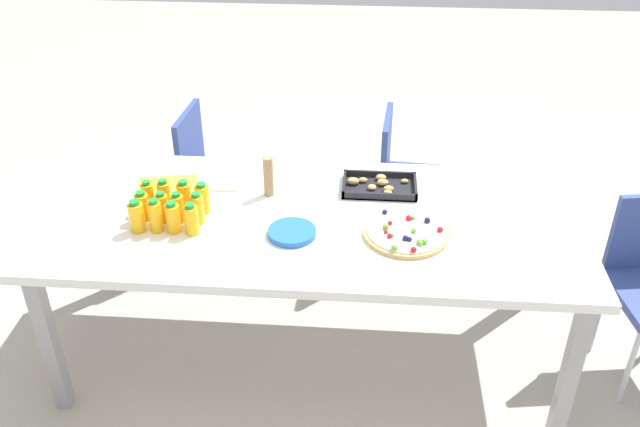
{
  "coord_description": "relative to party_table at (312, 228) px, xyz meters",
  "views": [
    {
      "loc": [
        0.22,
        -2.39,
        2.26
      ],
      "look_at": [
        0.03,
        -0.01,
        0.77
      ],
      "focal_mm": 38.28,
      "sensor_mm": 36.0,
      "label": 1
    }
  ],
  "objects": [
    {
      "name": "juice_bottle_0",
      "position": [
        -0.69,
        -0.16,
        0.12
      ],
      "size": [
        0.06,
        0.06,
        0.14
      ],
      "color": "#FAAD14",
      "rests_on": "party_table"
    },
    {
      "name": "juice_bottle_3",
      "position": [
        -0.46,
        -0.16,
        0.12
      ],
      "size": [
        0.06,
        0.06,
        0.14
      ],
      "color": "#F9AE14",
      "rests_on": "party_table"
    },
    {
      "name": "juice_bottle_4",
      "position": [
        -0.69,
        -0.08,
        0.12
      ],
      "size": [
        0.06,
        0.06,
        0.13
      ],
      "color": "#FAAC14",
      "rests_on": "party_table"
    },
    {
      "name": "chair_far_left",
      "position": [
        -0.61,
        0.82,
        -0.19
      ],
      "size": [
        0.43,
        0.43,
        0.83
      ],
      "rotation": [
        0.0,
        0.0,
        -1.64
      ],
      "color": "#33478C",
      "rests_on": "ground_plane"
    },
    {
      "name": "juice_bottle_11",
      "position": [
        -0.46,
        -0.0,
        0.12
      ],
      "size": [
        0.06,
        0.06,
        0.14
      ],
      "color": "#FAAD14",
      "rests_on": "party_table"
    },
    {
      "name": "juice_bottle_1",
      "position": [
        -0.61,
        -0.16,
        0.13
      ],
      "size": [
        0.05,
        0.05,
        0.14
      ],
      "color": "#F9AC14",
      "rests_on": "party_table"
    },
    {
      "name": "chair_far_right",
      "position": [
        0.43,
        0.85,
        -0.19
      ],
      "size": [
        0.43,
        0.43,
        0.83
      ],
      "rotation": [
        0.0,
        0.0,
        -1.65
      ],
      "color": "#33478C",
      "rests_on": "ground_plane"
    },
    {
      "name": "juice_bottle_6",
      "position": [
        -0.54,
        -0.08,
        0.12
      ],
      "size": [
        0.05,
        0.05,
        0.14
      ],
      "color": "#F9AD14",
      "rests_on": "party_table"
    },
    {
      "name": "snack_tray",
      "position": [
        0.28,
        0.25,
        0.07
      ],
      "size": [
        0.33,
        0.21,
        0.04
      ],
      "color": "black",
      "rests_on": "party_table"
    },
    {
      "name": "cardboard_tube",
      "position": [
        -0.2,
        0.16,
        0.15
      ],
      "size": [
        0.04,
        0.04,
        0.18
      ],
      "primitive_type": "cylinder",
      "color": "#9E7A56",
      "rests_on": "party_table"
    },
    {
      "name": "juice_bottle_2",
      "position": [
        -0.54,
        -0.16,
        0.12
      ],
      "size": [
        0.06,
        0.06,
        0.14
      ],
      "color": "#F9AD14",
      "rests_on": "party_table"
    },
    {
      "name": "fruit_pizza",
      "position": [
        0.39,
        -0.12,
        0.07
      ],
      "size": [
        0.34,
        0.34,
        0.05
      ],
      "color": "tan",
      "rests_on": "party_table"
    },
    {
      "name": "juice_bottle_5",
      "position": [
        -0.61,
        -0.08,
        0.12
      ],
      "size": [
        0.05,
        0.05,
        0.13
      ],
      "color": "#F9AC14",
      "rests_on": "party_table"
    },
    {
      "name": "paper_folder",
      "position": [
        -0.66,
        0.19,
        0.06
      ],
      "size": [
        0.3,
        0.25,
        0.01
      ],
      "primitive_type": "cube",
      "rotation": [
        0.0,
        0.0,
        0.21
      ],
      "color": "yellow",
      "rests_on": "party_table"
    },
    {
      "name": "juice_bottle_10",
      "position": [
        -0.53,
        -0.0,
        0.13
      ],
      "size": [
        0.06,
        0.06,
        0.15
      ],
      "color": "#F9AC14",
      "rests_on": "party_table"
    },
    {
      "name": "napkin_stack",
      "position": [
        -0.41,
        0.25,
        0.07
      ],
      "size": [
        0.15,
        0.15,
        0.01
      ],
      "primitive_type": "cube",
      "color": "white",
      "rests_on": "party_table"
    },
    {
      "name": "party_table",
      "position": [
        0.0,
        0.0,
        0.0
      ],
      "size": [
        2.23,
        0.99,
        0.75
      ],
      "color": "white",
      "rests_on": "ground_plane"
    },
    {
      "name": "juice_bottle_8",
      "position": [
        -0.68,
        -0.01,
        0.13
      ],
      "size": [
        0.05,
        0.05,
        0.14
      ],
      "color": "#F9AE14",
      "rests_on": "party_table"
    },
    {
      "name": "juice_bottle_9",
      "position": [
        -0.61,
        -0.01,
        0.13
      ],
      "size": [
        0.05,
        0.05,
        0.15
      ],
      "color": "#F9AD14",
      "rests_on": "party_table"
    },
    {
      "name": "plate_stack",
      "position": [
        -0.07,
        -0.15,
        0.07
      ],
      "size": [
        0.19,
        0.19,
        0.02
      ],
      "color": "blue",
      "rests_on": "party_table"
    },
    {
      "name": "juice_bottle_7",
      "position": [
        -0.46,
        -0.08,
        0.12
      ],
      "size": [
        0.05,
        0.05,
        0.14
      ],
      "color": "#FAAC14",
      "rests_on": "party_table"
    },
    {
      "name": "ground_plane",
      "position": [
        0.0,
        0.0,
        -0.69
      ],
      "size": [
        12.0,
        12.0,
        0.0
      ],
      "primitive_type": "plane",
      "color": "#B2A899"
    }
  ]
}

